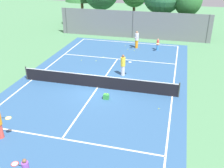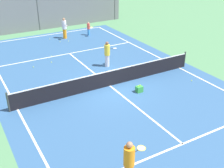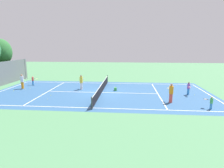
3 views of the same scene
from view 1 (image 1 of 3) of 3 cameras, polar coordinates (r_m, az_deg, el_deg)
name	(u,v)px [view 1 (image 1 of 3)]	position (r m, az deg, el deg)	size (l,w,h in m)	color
ground_plane	(98,88)	(19.78, -3.12, -0.79)	(80.00, 80.00, 0.00)	#4C8456
court_surface	(98,88)	(19.78, -3.12, -0.78)	(13.00, 25.00, 0.01)	#2D5684
tennis_net	(97,81)	(19.55, -3.16, 0.55)	(11.90, 0.10, 1.10)	#333833
perimeter_fence	(133,25)	(32.13, 4.49, 12.68)	(18.00, 0.12, 3.20)	slate
tree_4	(188,0)	(33.20, 16.18, 17.09)	(3.23, 2.93, 6.36)	brown
player_0	(137,39)	(28.52, 5.36, 9.60)	(0.39, 0.96, 1.84)	orange
player_2	(123,65)	(21.49, 2.42, 4.16)	(0.96, 0.42, 1.79)	silver
player_3	(158,44)	(28.16, 9.87, 8.49)	(0.37, 0.84, 1.24)	#388CD8
ball_crate	(106,97)	(18.12, -1.27, -2.73)	(0.38, 0.30, 0.43)	green
tennis_ball_1	(134,50)	(27.89, 4.82, 7.28)	(0.07, 0.07, 0.07)	#CCE533
tennis_ball_2	(125,46)	(29.39, 2.86, 8.31)	(0.07, 0.07, 0.07)	#CCE533
tennis_ball_3	(81,60)	(25.17, -6.64, 5.13)	(0.07, 0.07, 0.07)	#CCE533
tennis_ball_4	(128,49)	(28.17, 3.42, 7.51)	(0.07, 0.07, 0.07)	#CCE533
tennis_ball_5	(159,109)	(17.27, 10.11, -5.28)	(0.07, 0.07, 0.07)	#CCE533
tennis_ball_6	(104,57)	(25.82, -1.81, 5.83)	(0.07, 0.07, 0.07)	#CCE533
tennis_ball_7	(96,61)	(24.94, -3.48, 5.06)	(0.07, 0.07, 0.07)	#CCE533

